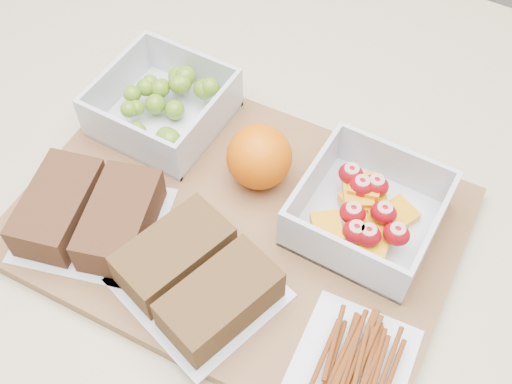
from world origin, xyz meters
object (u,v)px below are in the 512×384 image
fruit_container (367,213)px  sandwich_bag_left (90,214)px  orange (259,157)px  pretzel_bag (352,363)px  sandwich_bag_center (197,278)px  cutting_board (237,223)px  grape_container (165,105)px

fruit_container → sandwich_bag_left: 0.27m
orange → pretzel_bag: 0.22m
fruit_container → orange: size_ratio=1.93×
orange → sandwich_bag_center: size_ratio=0.40×
cutting_board → sandwich_bag_left: sandwich_bag_left is taller
orange → pretzel_bag: size_ratio=0.53×
sandwich_bag_left → orange: bearing=50.2°
grape_container → fruit_container: bearing=-4.4°
grape_container → sandwich_bag_left: (0.02, -0.15, -0.00)m
sandwich_bag_center → pretzel_bag: size_ratio=1.32×
grape_container → fruit_container: same height
grape_container → cutting_board: bearing=-29.3°
fruit_container → cutting_board: bearing=-153.0°
fruit_container → sandwich_bag_center: bearing=-126.4°
cutting_board → pretzel_bag: (0.16, -0.08, 0.02)m
pretzel_bag → cutting_board: bearing=153.1°
grape_container → orange: orange is taller
cutting_board → sandwich_bag_center: size_ratio=2.55×
cutting_board → pretzel_bag: pretzel_bag is taller
orange → sandwich_bag_left: (-0.11, -0.13, -0.01)m
orange → sandwich_bag_left: bearing=-129.8°
fruit_container → sandwich_bag_left: (-0.23, -0.13, -0.00)m
orange → cutting_board: bearing=-82.9°
fruit_container → sandwich_bag_center: fruit_container is taller
orange → sandwich_bag_center: (0.02, -0.14, -0.01)m
fruit_container → orange: bearing=-179.7°
fruit_container → sandwich_bag_center: (-0.10, -0.14, -0.00)m
grape_container → fruit_container: size_ratio=0.99×
cutting_board → fruit_container: 0.13m
cutting_board → sandwich_bag_left: size_ratio=2.56×
pretzel_bag → sandwich_bag_center: bearing=-179.7°
sandwich_bag_left → sandwich_bag_center: 0.13m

